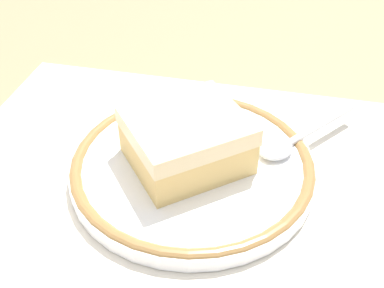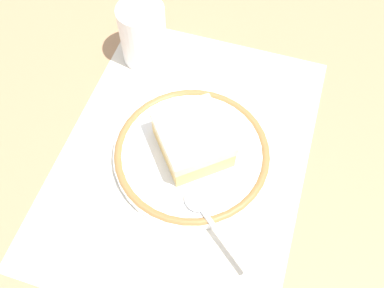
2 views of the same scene
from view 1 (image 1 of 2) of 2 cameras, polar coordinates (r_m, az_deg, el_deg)
name	(u,v)px [view 1 (image 1 of 2)]	position (r m, az deg, el deg)	size (l,w,h in m)	color
ground_plane	(189,183)	(0.44, -0.29, -4.55)	(2.40, 2.40, 0.00)	#9E7551
placemat	(189,182)	(0.44, -0.29, -4.48)	(0.45, 0.34, 0.00)	beige
plate	(192,166)	(0.44, 0.00, -2.55)	(0.22, 0.22, 0.02)	white
cake_slice	(187,140)	(0.42, -0.64, 0.48)	(0.13, 0.13, 0.05)	#DBB76B
spoon	(291,141)	(0.46, 11.51, 0.38)	(0.09, 0.11, 0.01)	silver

